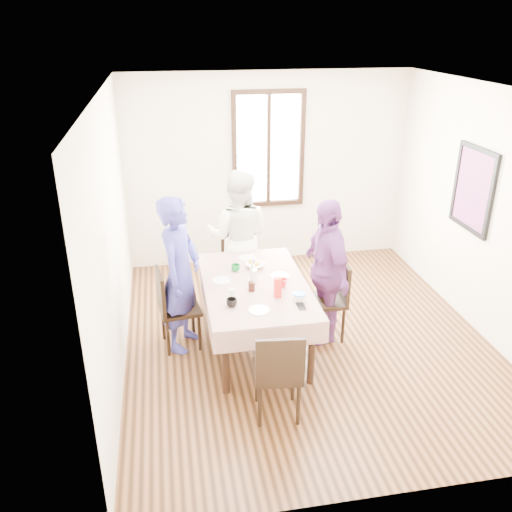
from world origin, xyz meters
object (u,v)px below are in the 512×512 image
Objects in this scene: chair_left at (180,308)px; person_far at (239,237)px; chair_near at (277,371)px; person_left at (180,275)px; chair_far at (240,265)px; chair_right at (325,300)px; person_right at (325,271)px; dining_table at (255,315)px.

person_far is at bearing 132.22° from chair_left.
chair_near is 0.53× the size of person_left.
chair_far is 1.31m from person_left.
chair_right is at bearing -68.79° from person_left.
person_far reaches higher than person_right.
chair_left is at bearing 114.93° from person_left.
chair_far is 2.26m from chair_near.
chair_right is 0.53× the size of person_left.
chair_far is at bearing 96.11° from chair_near.
chair_left is 1.00× the size of chair_far.
chair_far reaches higher than dining_table.
chair_far is 1.00× the size of chair_near.
person_far is at bearing 90.00° from dining_table.
chair_left is at bearing 88.64° from chair_right.
chair_left is at bearing -101.00° from person_right.
person_left reaches higher than chair_left.
dining_table is 1.01× the size of person_right.
person_far reaches higher than chair_left.
chair_left is 1.60m from chair_right.
dining_table is 1.81× the size of chair_left.
person_left is (-0.78, 0.15, 0.48)m from dining_table.
dining_table is 1.81× the size of chair_far.
person_left is (-0.78, -0.98, 0.40)m from chair_far.
chair_near is 1.46m from person_right.
person_left reaches higher than dining_table.
chair_right is at bearing 78.46° from chair_left.
person_left is at bearing -101.05° from person_right.
dining_table is 1.81× the size of chair_near.
chair_right is at bearing 145.97° from person_far.
person_right is (1.56, -0.10, -0.04)m from person_left.
person_right is at bearing 145.23° from person_far.
chair_far is 1.38m from person_right.
person_far is (0.00, -0.02, 0.39)m from chair_far.
person_left is 1.05× the size of person_right.
chair_right and chair_near have the same top height.
chair_left is 1.51m from chair_near.
person_far is (0.00, 2.24, 0.39)m from chair_near.
chair_left is 0.56× the size of person_right.
chair_left is 1.62m from person_right.
person_far is (0.80, 0.96, 0.39)m from chair_left.
person_left is at bearing 69.74° from person_far.
dining_table is 1.81× the size of chair_right.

